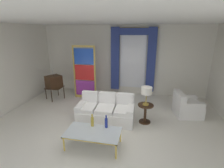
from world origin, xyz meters
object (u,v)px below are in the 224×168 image
couch_white_long (106,110)px  armchair_white (186,107)px  stained_glass_divider (85,74)px  peacock_figurine (91,97)px  bottle_crystal_tall (92,121)px  coffee_table (93,133)px  table_lamp_brass (147,91)px  vintage_tv (54,82)px  bottle_blue_decanter (106,122)px  round_side_table (145,112)px

couch_white_long → armchair_white: (2.56, 0.83, -0.02)m
stained_glass_divider → peacock_figurine: 1.04m
armchair_white → bottle_crystal_tall: bearing=-143.3°
couch_white_long → coffee_table: bearing=-89.8°
armchair_white → table_lamp_brass: size_ratio=1.63×
vintage_tv → peacock_figurine: size_ratio=2.24×
bottle_blue_decanter → stained_glass_divider: (-1.59, 2.75, 0.51)m
vintage_tv → round_side_table: bearing=-17.5°
bottle_blue_decanter → stained_glass_divider: bearing=120.1°
armchair_white → coffee_table: bearing=-139.0°
round_side_table → table_lamp_brass: 0.67m
armchair_white → stained_glass_divider: stained_glass_divider is taller
bottle_blue_decanter → couch_white_long: bearing=103.6°
vintage_tv → table_lamp_brass: size_ratio=2.36×
bottle_blue_decanter → peacock_figurine: bearing=117.4°
round_side_table → peacock_figurine: bearing=152.7°
armchair_white → round_side_table: 1.55m
coffee_table → round_side_table: bearing=49.8°
coffee_table → table_lamp_brass: 2.00m
armchair_white → table_lamp_brass: 1.72m
bottle_crystal_tall → peacock_figurine: size_ratio=0.57×
round_side_table → coffee_table: bearing=-130.2°
couch_white_long → stained_glass_divider: size_ratio=0.81×
armchair_white → round_side_table: (-1.34, -0.78, 0.07)m
bottle_crystal_tall → armchair_white: 3.32m
couch_white_long → vintage_tv: bearing=154.0°
table_lamp_brass → bottle_blue_decanter: bearing=-128.9°
coffee_table → bottle_blue_decanter: bearing=44.6°
stained_glass_divider → coffee_table: bearing=-66.3°
round_side_table → bottle_blue_decanter: bearing=-128.9°
couch_white_long → vintage_tv: (-2.53, 1.23, 0.42)m
couch_white_long → armchair_white: couch_white_long is taller
bottle_crystal_tall → peacock_figurine: bottle_crystal_tall is taller
bottle_blue_decanter → coffee_table: bearing=-135.4°
couch_white_long → table_lamp_brass: size_ratio=3.14×
vintage_tv → peacock_figurine: (1.62, -0.08, -0.51)m
bottle_crystal_tall → vintage_tv: bearing=135.7°
armchair_white → round_side_table: size_ratio=1.56×
round_side_table → couch_white_long: bearing=-177.7°
vintage_tv → armchair_white: vintage_tv is taller
bottle_blue_decanter → table_lamp_brass: 1.59m
armchair_white → bottle_blue_decanter: bearing=-139.4°
bottle_crystal_tall → vintage_tv: (-2.44, 2.38, 0.18)m
couch_white_long → stained_glass_divider: bearing=129.2°
peacock_figurine → round_side_table: size_ratio=1.01×
coffee_table → bottle_crystal_tall: size_ratio=3.93×
peacock_figurine → bottle_crystal_tall: bearing=-70.4°
bottle_crystal_tall → stained_glass_divider: stained_glass_divider is taller
bottle_blue_decanter → bottle_crystal_tall: size_ratio=1.00×
peacock_figurine → round_side_table: (2.13, -1.10, 0.14)m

